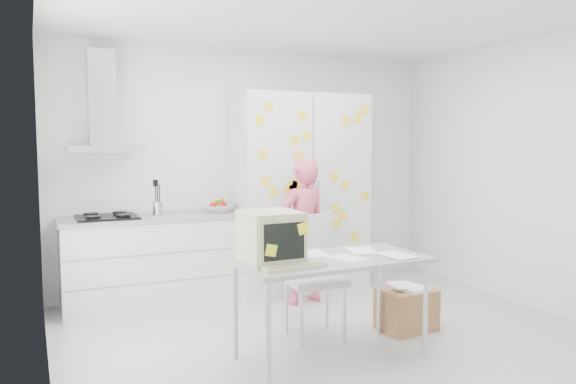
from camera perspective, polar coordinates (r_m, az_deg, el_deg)
name	(u,v)px	position (r m, az deg, el deg)	size (l,w,h in m)	color
floor	(338,340)	(4.95, 5.06, -14.75)	(4.50, 4.00, 0.02)	silver
walls	(301,176)	(5.30, 1.30, 1.66)	(4.52, 4.01, 2.70)	white
ceiling	(340,14)	(4.76, 5.33, 17.59)	(4.50, 4.00, 0.02)	white
counter_run	(154,259)	(5.96, -13.45, -6.61)	(1.84, 0.63, 1.28)	white
range_hood	(102,113)	(5.91, -18.36, 7.66)	(0.70, 0.48, 1.01)	silver
tall_cabinet	(299,192)	(6.37, 1.16, -0.01)	(1.50, 0.68, 2.20)	silver
person	(303,231)	(5.80, 1.54, -4.00)	(0.55, 0.36, 1.50)	#D55271
desk	(294,248)	(4.19, 0.63, -5.72)	(1.48, 0.77, 1.16)	#A1A4AB
chair	(311,268)	(4.87, 2.39, -7.73)	(0.52, 0.52, 1.04)	silver
cardboard_box	(406,309)	(5.19, 11.95, -11.53)	(0.48, 0.40, 0.40)	#A67648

